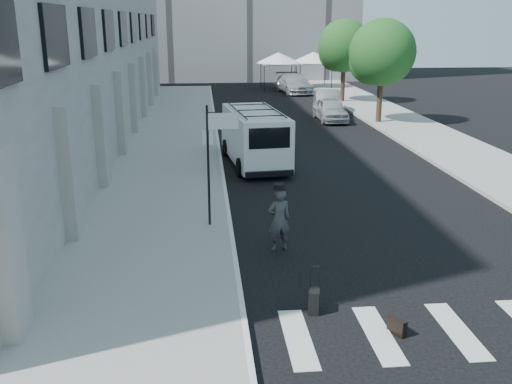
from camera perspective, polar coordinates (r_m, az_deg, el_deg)
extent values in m
plane|color=black|center=(14.19, 6.23, -7.88)|extent=(120.00, 120.00, 0.00)
cube|color=gray|center=(29.24, -8.29, 5.15)|extent=(4.50, 48.00, 0.15)
cube|color=gray|center=(35.14, 14.30, 6.76)|extent=(4.00, 56.00, 0.15)
cube|color=gray|center=(31.85, -22.25, 15.81)|extent=(10.00, 44.00, 12.00)
cylinder|color=black|center=(16.32, -4.79, 2.55)|extent=(0.07, 0.07, 3.50)
cube|color=white|center=(16.15, -4.86, 5.49)|extent=(0.30, 0.03, 0.42)
cube|color=white|center=(16.06, -3.28, 7.09)|extent=(0.85, 0.06, 0.45)
cylinder|color=black|center=(34.50, 12.24, 8.95)|extent=(0.32, 0.32, 2.80)
sphere|color=#17471B|center=(34.25, 12.53, 13.47)|extent=(3.80, 3.80, 3.80)
sphere|color=#17471B|center=(34.74, 11.53, 12.63)|extent=(2.66, 2.66, 2.66)
cylinder|color=black|center=(43.11, 8.67, 10.64)|extent=(0.32, 0.32, 2.80)
sphere|color=#17471B|center=(42.91, 8.84, 14.27)|extent=(3.80, 3.80, 3.80)
sphere|color=#17471B|center=(43.43, 8.08, 13.57)|extent=(2.66, 2.66, 2.66)
cylinder|color=black|center=(49.73, 0.82, 11.28)|extent=(0.06, 0.06, 2.20)
cylinder|color=black|center=(50.11, 4.07, 11.29)|extent=(0.06, 0.06, 2.20)
cylinder|color=black|center=(52.51, 0.49, 11.58)|extent=(0.06, 0.06, 2.20)
cylinder|color=black|center=(52.86, 3.57, 11.58)|extent=(0.06, 0.06, 2.20)
cube|color=white|center=(51.19, 2.26, 12.72)|extent=(3.00, 3.00, 0.12)
cone|color=white|center=(51.16, 2.26, 13.28)|extent=(4.00, 4.00, 0.90)
cylinder|color=black|center=(50.67, 4.43, 11.34)|extent=(0.06, 0.06, 2.20)
cylinder|color=black|center=(51.21, 7.58, 11.30)|extent=(0.06, 0.06, 2.20)
cylinder|color=black|center=(53.42, 3.92, 11.63)|extent=(0.06, 0.06, 2.20)
cylinder|color=black|center=(53.94, 6.92, 11.60)|extent=(0.06, 0.06, 2.20)
cube|color=white|center=(52.20, 5.75, 12.73)|extent=(3.00, 3.00, 0.12)
cone|color=white|center=(52.16, 5.77, 13.28)|extent=(4.00, 4.00, 0.90)
imported|color=#3B3B3D|center=(15.05, 2.33, -2.79)|extent=(0.70, 0.53, 1.72)
cube|color=black|center=(11.79, 13.92, -12.86)|extent=(0.29, 0.45, 0.34)
cube|color=black|center=(12.23, 5.82, -10.80)|extent=(0.30, 0.40, 0.51)
cylinder|color=black|center=(12.16, 5.49, -8.44)|extent=(0.02, 0.02, 0.49)
cylinder|color=black|center=(12.16, 6.34, -8.48)|extent=(0.02, 0.02, 0.49)
cube|color=black|center=(12.06, 5.95, -7.43)|extent=(0.20, 0.07, 0.03)
cube|color=white|center=(24.01, -0.08, 5.61)|extent=(2.54, 5.51, 2.07)
cube|color=white|center=(26.91, -1.33, 5.75)|extent=(1.96, 1.09, 1.08)
cube|color=black|center=(21.40, 1.35, 5.42)|extent=(1.58, 0.25, 0.79)
cylinder|color=black|center=(25.84, -2.96, 4.44)|extent=(0.36, 0.78, 0.75)
cylinder|color=black|center=(26.18, 1.11, 4.62)|extent=(0.36, 0.78, 0.75)
cylinder|color=black|center=(22.33, -1.52, 2.48)|extent=(0.36, 0.78, 0.75)
cylinder|color=black|center=(22.73, 3.14, 2.71)|extent=(0.36, 0.78, 0.75)
imported|color=#B1B5B9|center=(35.22, 7.44, 8.17)|extent=(1.67, 4.06, 1.38)
imported|color=slate|center=(37.91, 7.16, 8.89)|extent=(2.16, 4.73, 1.50)
imported|color=#A8AAB0|center=(48.84, 3.84, 10.78)|extent=(2.79, 5.66, 1.58)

